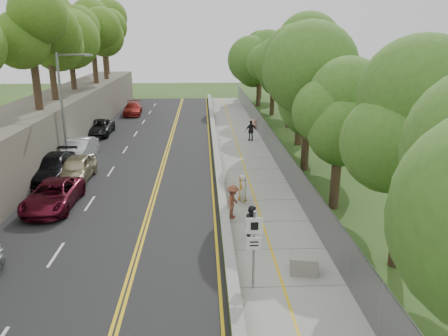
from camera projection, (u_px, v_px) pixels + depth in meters
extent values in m
plane|color=#33511E|center=(222.00, 251.00, 19.27)|extent=(140.00, 140.00, 0.00)
cube|color=black|center=(142.00, 160.00, 33.32)|extent=(11.20, 66.00, 0.04)
cube|color=gray|center=(246.00, 158.00, 33.70)|extent=(4.20, 66.00, 0.05)
cube|color=#8CDD15|center=(216.00, 155.00, 33.51)|extent=(0.42, 66.00, 0.60)
cube|color=#595147|center=(31.00, 135.00, 32.36)|extent=(5.00, 66.00, 4.00)
cube|color=slate|center=(273.00, 145.00, 33.51)|extent=(0.04, 66.00, 2.00)
cylinder|color=gray|center=(62.00, 111.00, 30.95)|extent=(0.18, 0.18, 8.00)
cylinder|color=gray|center=(73.00, 55.00, 29.87)|extent=(2.30, 0.13, 0.13)
cube|color=gray|center=(89.00, 55.00, 29.94)|extent=(0.50, 0.22, 0.14)
cylinder|color=gray|center=(254.00, 251.00, 15.98)|extent=(0.09, 0.09, 3.10)
cube|color=white|center=(254.00, 226.00, 15.66)|extent=(0.62, 0.04, 0.62)
cube|color=white|center=(254.00, 244.00, 15.86)|extent=(0.56, 0.04, 0.50)
cylinder|color=#FF5D30|center=(253.00, 124.00, 43.90)|extent=(0.55, 0.55, 0.90)
cube|color=gray|center=(304.00, 264.00, 17.40)|extent=(1.22, 1.00, 0.73)
imported|color=#530D1D|center=(53.00, 195.00, 23.85)|extent=(2.41, 5.17, 1.43)
imported|color=black|center=(52.00, 168.00, 28.33)|extent=(2.34, 5.69, 1.65)
imported|color=tan|center=(76.00, 169.00, 28.31)|extent=(1.94, 4.71, 1.60)
imported|color=silver|center=(78.00, 150.00, 32.70)|extent=(1.96, 5.09, 1.66)
imported|color=black|center=(99.00, 128.00, 41.21)|extent=(2.39, 5.09, 1.41)
imported|color=maroon|center=(133.00, 109.00, 51.56)|extent=(2.30, 5.02, 1.42)
imported|color=#B4B3B8|center=(133.00, 109.00, 51.41)|extent=(1.89, 4.09, 1.36)
imported|color=orange|center=(242.00, 188.00, 24.83)|extent=(0.57, 0.80, 1.54)
imported|color=silver|center=(244.00, 190.00, 24.12)|extent=(0.51, 0.70, 1.77)
imported|color=#222127|center=(252.00, 223.00, 20.03)|extent=(0.76, 0.91, 1.68)
imported|color=brown|center=(233.00, 202.00, 22.45)|extent=(1.00, 1.30, 1.78)
imported|color=black|center=(251.00, 131.00, 38.88)|extent=(1.14, 0.68, 1.82)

